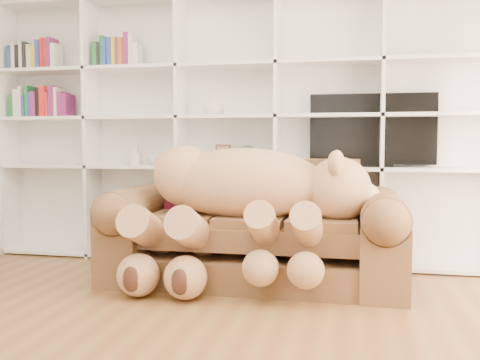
# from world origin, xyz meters

# --- Properties ---
(wall_back) EXTENTS (5.00, 0.02, 2.70)m
(wall_back) POSITION_xyz_m (0.00, 2.50, 1.35)
(wall_back) COLOR silver
(wall_back) RESTS_ON floor
(bookshelf) EXTENTS (4.43, 0.35, 2.40)m
(bookshelf) POSITION_xyz_m (-0.24, 2.36, 1.31)
(bookshelf) COLOR white
(bookshelf) RESTS_ON floor
(sofa) EXTENTS (2.23, 0.96, 0.94)m
(sofa) POSITION_xyz_m (0.35, 1.67, 0.35)
(sofa) COLOR brown
(sofa) RESTS_ON floor
(teddy_bear) EXTENTS (1.80, 0.95, 1.04)m
(teddy_bear) POSITION_xyz_m (0.30, 1.48, 0.67)
(teddy_bear) COLOR tan
(teddy_bear) RESTS_ON sofa
(throw_pillow) EXTENTS (0.44, 0.32, 0.42)m
(throw_pillow) POSITION_xyz_m (-0.20, 1.83, 0.68)
(throw_pillow) COLOR #580F21
(throw_pillow) RESTS_ON sofa
(tv) EXTENTS (1.05, 0.18, 0.62)m
(tv) POSITION_xyz_m (1.24, 2.35, 1.17)
(tv) COLOR black
(tv) RESTS_ON bookshelf
(picture_frame) EXTENTS (0.15, 0.05, 0.18)m
(picture_frame) POSITION_xyz_m (-0.05, 2.30, 0.96)
(picture_frame) COLOR brown
(picture_frame) RESTS_ON bookshelf
(green_vase) EXTENTS (0.18, 0.18, 0.18)m
(green_vase) POSITION_xyz_m (0.16, 2.30, 0.96)
(green_vase) COLOR #32613D
(green_vase) RESTS_ON bookshelf
(figurine_tall) EXTENTS (0.10, 0.10, 0.17)m
(figurine_tall) POSITION_xyz_m (-0.91, 2.30, 0.95)
(figurine_tall) COLOR beige
(figurine_tall) RESTS_ON bookshelf
(figurine_short) EXTENTS (0.08, 0.08, 0.11)m
(figurine_short) POSITION_xyz_m (-0.88, 2.30, 0.92)
(figurine_short) COLOR beige
(figurine_short) RESTS_ON bookshelf
(snow_globe) EXTENTS (0.10, 0.10, 0.10)m
(snow_globe) POSITION_xyz_m (-0.72, 2.30, 0.92)
(snow_globe) COLOR silver
(snow_globe) RESTS_ON bookshelf
(shelf_vase) EXTENTS (0.18, 0.18, 0.18)m
(shelf_vase) POSITION_xyz_m (-0.15, 2.30, 1.41)
(shelf_vase) COLOR silver
(shelf_vase) RESTS_ON bookshelf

